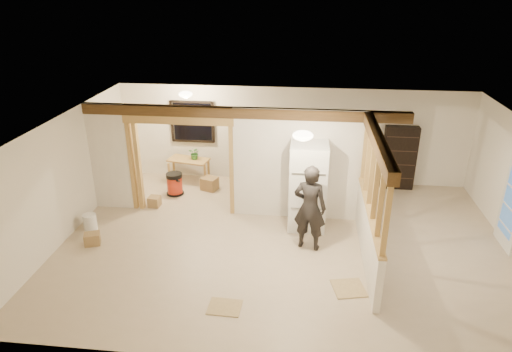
# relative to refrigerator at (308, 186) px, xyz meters

# --- Properties ---
(floor) EXTENTS (9.00, 6.50, 0.01)m
(floor) POSITION_rel_refrigerator_xyz_m (-0.44, -0.76, -0.95)
(floor) COLOR #BDA78C
(floor) RESTS_ON ground
(ceiling) EXTENTS (9.00, 6.50, 0.01)m
(ceiling) POSITION_rel_refrigerator_xyz_m (-0.44, -0.76, 1.55)
(ceiling) COLOR white
(wall_back) EXTENTS (9.00, 0.01, 2.50)m
(wall_back) POSITION_rel_refrigerator_xyz_m (-0.44, 2.49, 0.30)
(wall_back) COLOR silver
(wall_back) RESTS_ON floor
(wall_front) EXTENTS (9.00, 0.01, 2.50)m
(wall_front) POSITION_rel_refrigerator_xyz_m (-0.44, -4.01, 0.30)
(wall_front) COLOR silver
(wall_front) RESTS_ON floor
(wall_left) EXTENTS (0.01, 6.50, 2.50)m
(wall_left) POSITION_rel_refrigerator_xyz_m (-4.94, -0.76, 0.30)
(wall_left) COLOR silver
(wall_left) RESTS_ON floor
(partition_left_stub) EXTENTS (0.90, 0.12, 2.50)m
(partition_left_stub) POSITION_rel_refrigerator_xyz_m (-4.49, 0.44, 0.30)
(partition_left_stub) COLOR silver
(partition_left_stub) RESTS_ON floor
(partition_center) EXTENTS (2.80, 0.12, 2.50)m
(partition_center) POSITION_rel_refrigerator_xyz_m (-0.24, 0.44, 0.30)
(partition_center) COLOR silver
(partition_center) RESTS_ON floor
(doorway_frame) EXTENTS (2.46, 0.14, 2.20)m
(doorway_frame) POSITION_rel_refrigerator_xyz_m (-2.84, 0.44, 0.15)
(doorway_frame) COLOR tan
(doorway_frame) RESTS_ON floor
(header_beam_back) EXTENTS (7.00, 0.18, 0.22)m
(header_beam_back) POSITION_rel_refrigerator_xyz_m (-1.44, 0.44, 1.43)
(header_beam_back) COLOR #4E351A
(header_beam_back) RESTS_ON ceiling
(header_beam_right) EXTENTS (0.18, 3.30, 0.22)m
(header_beam_right) POSITION_rel_refrigerator_xyz_m (1.16, -1.16, 1.43)
(header_beam_right) COLOR #4E351A
(header_beam_right) RESTS_ON ceiling
(pony_wall) EXTENTS (0.12, 3.20, 1.00)m
(pony_wall) POSITION_rel_refrigerator_xyz_m (1.16, -1.16, -0.45)
(pony_wall) COLOR silver
(pony_wall) RESTS_ON floor
(stud_partition) EXTENTS (0.14, 3.20, 1.32)m
(stud_partition) POSITION_rel_refrigerator_xyz_m (1.16, -1.16, 0.71)
(stud_partition) COLOR tan
(stud_partition) RESTS_ON pony_wall
(window_back) EXTENTS (1.12, 0.10, 1.10)m
(window_back) POSITION_rel_refrigerator_xyz_m (-3.04, 2.41, 0.60)
(window_back) COLOR black
(window_back) RESTS_ON wall_back
(ceiling_dome_main) EXTENTS (0.36, 0.36, 0.16)m
(ceiling_dome_main) POSITION_rel_refrigerator_xyz_m (-0.14, -1.26, 1.53)
(ceiling_dome_main) COLOR #FFEABF
(ceiling_dome_main) RESTS_ON ceiling
(ceiling_dome_util) EXTENTS (0.32, 0.32, 0.14)m
(ceiling_dome_util) POSITION_rel_refrigerator_xyz_m (-2.94, 1.54, 1.53)
(ceiling_dome_util) COLOR #FFEABF
(ceiling_dome_util) RESTS_ON ceiling
(hanging_bulb) EXTENTS (0.07, 0.07, 0.07)m
(hanging_bulb) POSITION_rel_refrigerator_xyz_m (-2.44, 0.84, 1.23)
(hanging_bulb) COLOR #FFD88C
(hanging_bulb) RESTS_ON ceiling
(refrigerator) EXTENTS (0.78, 0.76, 1.89)m
(refrigerator) POSITION_rel_refrigerator_xyz_m (0.00, 0.00, 0.00)
(refrigerator) COLOR white
(refrigerator) RESTS_ON floor
(woman) EXTENTS (0.72, 0.56, 1.77)m
(woman) POSITION_rel_refrigerator_xyz_m (0.05, -0.87, -0.06)
(woman) COLOR black
(woman) RESTS_ON floor
(work_table) EXTENTS (1.13, 0.72, 0.66)m
(work_table) POSITION_rel_refrigerator_xyz_m (-3.11, 2.02, -0.62)
(work_table) COLOR tan
(work_table) RESTS_ON floor
(potted_plant) EXTENTS (0.36, 0.33, 0.34)m
(potted_plant) POSITION_rel_refrigerator_xyz_m (-2.93, 2.03, -0.12)
(potted_plant) COLOR #2B6D26
(potted_plant) RESTS_ON work_table
(shop_vac) EXTENTS (0.52, 0.52, 0.57)m
(shop_vac) POSITION_rel_refrigerator_xyz_m (-3.28, 1.25, -0.66)
(shop_vac) COLOR #AB2914
(shop_vac) RESTS_ON floor
(bookshelf) EXTENTS (0.82, 0.27, 1.64)m
(bookshelf) POSITION_rel_refrigerator_xyz_m (2.29, 2.28, -0.13)
(bookshelf) COLOR black
(bookshelf) RESTS_ON floor
(bucket) EXTENTS (0.32, 0.32, 0.36)m
(bucket) POSITION_rel_refrigerator_xyz_m (-4.61, -0.68, -0.77)
(bucket) COLOR silver
(bucket) RESTS_ON floor
(box_util_a) EXTENTS (0.47, 0.44, 0.33)m
(box_util_a) POSITION_rel_refrigerator_xyz_m (-2.48, 1.61, -0.78)
(box_util_a) COLOR olive
(box_util_a) RESTS_ON floor
(box_util_b) EXTENTS (0.28, 0.28, 0.24)m
(box_util_b) POSITION_rel_refrigerator_xyz_m (-3.59, 0.55, -0.82)
(box_util_b) COLOR olive
(box_util_b) RESTS_ON floor
(box_front) EXTENTS (0.37, 0.34, 0.25)m
(box_front) POSITION_rel_refrigerator_xyz_m (-4.31, -1.25, -0.82)
(box_front) COLOR olive
(box_front) RESTS_ON floor
(floor_panel_near) EXTENTS (0.64, 0.64, 0.02)m
(floor_panel_near) POSITION_rel_refrigerator_xyz_m (0.77, -2.16, -0.94)
(floor_panel_near) COLOR tan
(floor_panel_near) RESTS_ON floor
(floor_panel_far) EXTENTS (0.56, 0.45, 0.02)m
(floor_panel_far) POSITION_rel_refrigerator_xyz_m (-1.30, -2.89, -0.94)
(floor_panel_far) COLOR tan
(floor_panel_far) RESTS_ON floor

